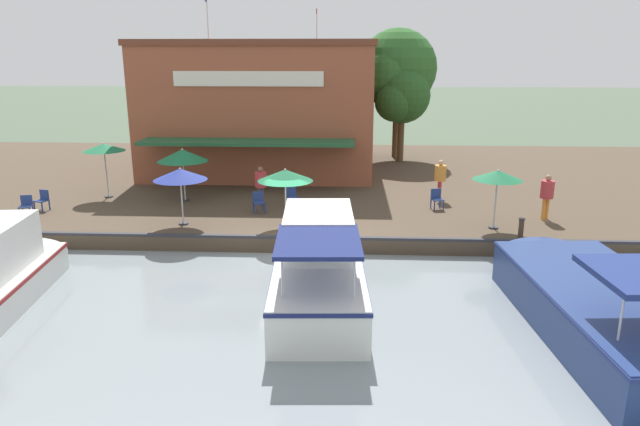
{
  "coord_description": "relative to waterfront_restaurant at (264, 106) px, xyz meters",
  "views": [
    {
      "loc": [
        18.98,
        1.81,
        6.87
      ],
      "look_at": [
        -1.0,
        0.8,
        1.3
      ],
      "focal_mm": 32.0,
      "sensor_mm": 36.0,
      "label": 1
    }
  ],
  "objects": [
    {
      "name": "tree_behind_restaurant",
      "position": [
        -3.59,
        7.53,
        1.84
      ],
      "size": [
        5.02,
        4.79,
        7.86
      ],
      "color": "brown",
      "rests_on": "quay_deck"
    },
    {
      "name": "waterfront_restaurant",
      "position": [
        0.0,
        0.0,
        0.0
      ],
      "size": [
        11.67,
        12.13,
        9.27
      ],
      "color": "brown",
      "rests_on": "quay_deck"
    },
    {
      "name": "patio_umbrella_by_entrance",
      "position": [
        7.54,
        -6.12,
        -1.21
      ],
      "size": [
        1.85,
        1.85,
        2.5
      ],
      "color": "#B7B7B7",
      "rests_on": "quay_deck"
    },
    {
      "name": "patio_umbrella_near_quay_edge",
      "position": [
        8.05,
        -2.44,
        -1.44
      ],
      "size": [
        2.21,
        2.21,
        2.35
      ],
      "color": "#B7B7B7",
      "rests_on": "quay_deck"
    },
    {
      "name": "patio_umbrella_back_row",
      "position": [
        11.61,
        -1.51,
        -1.54
      ],
      "size": [
        2.01,
        2.01,
        2.2
      ],
      "color": "#B7B7B7",
      "rests_on": "quay_deck"
    },
    {
      "name": "quay_deck",
      "position": [
        2.26,
        2.96,
        -3.79
      ],
      "size": [
        22.0,
        56.0,
        0.6
      ],
      "primitive_type": "cube",
      "color": "#4C3D2D",
      "rests_on": "ground"
    },
    {
      "name": "cafe_chair_back_row_seat",
      "position": [
        8.76,
        2.4,
        -3.01
      ],
      "size": [
        0.58,
        0.58,
        0.85
      ],
      "color": "navy",
      "rests_on": "quay_deck"
    },
    {
      "name": "cafe_chair_under_first_umbrella",
      "position": [
        11.58,
        4.04,
        -3.01
      ],
      "size": [
        0.5,
        0.5,
        0.85
      ],
      "color": "navy",
      "rests_on": "quay_deck"
    },
    {
      "name": "person_at_quay_edge",
      "position": [
        7.26,
        8.85,
        -2.35
      ],
      "size": [
        0.51,
        0.51,
        1.8
      ],
      "color": "#B23338",
      "rests_on": "quay_deck"
    },
    {
      "name": "motorboat_mid_row",
      "position": [
        16.8,
        3.95,
        -3.08
      ],
      "size": [
        7.3,
        2.79,
        2.48
      ],
      "color": "white",
      "rests_on": "river_water"
    },
    {
      "name": "patio_umbrella_mid_patio_right",
      "position": [
        11.63,
        2.44,
        -1.53
      ],
      "size": [
        2.06,
        2.06,
        2.22
      ],
      "color": "#B7B7B7",
      "rests_on": "quay_deck"
    },
    {
      "name": "patio_umbrella_mid_patio_left",
      "position": [
        11.53,
        10.23,
        -1.47
      ],
      "size": [
        1.79,
        1.79,
        2.25
      ],
      "color": "#B7B7B7",
      "rests_on": "quay_deck"
    },
    {
      "name": "tree_upstream_bank",
      "position": [
        -2.13,
        7.79,
        0.36
      ],
      "size": [
        3.48,
        3.32,
        5.62
      ],
      "color": "brown",
      "rests_on": "quay_deck"
    },
    {
      "name": "mooring_post",
      "position": [
        12.91,
        10.83,
        -3.09
      ],
      "size": [
        0.22,
        0.22,
        0.78
      ],
      "color": "#473323",
      "rests_on": "quay_deck"
    },
    {
      "name": "cafe_chair_facing_river",
      "position": [
        8.85,
        8.5,
        -3.01
      ],
      "size": [
        0.53,
        0.53,
        0.85
      ],
      "color": "navy",
      "rests_on": "quay_deck"
    },
    {
      "name": "cafe_chair_far_corner_seat",
      "position": [
        9.88,
        -7.92,
        -3.01
      ],
      "size": [
        0.54,
        0.54,
        0.85
      ],
      "color": "navy",
      "rests_on": "quay_deck"
    },
    {
      "name": "cafe_chair_mid_patio",
      "position": [
        10.83,
        -8.09,
        -3.01
      ],
      "size": [
        0.52,
        0.52,
        0.85
      ],
      "color": "navy",
      "rests_on": "quay_deck"
    },
    {
      "name": "motorboat_outer_channel",
      "position": [
        18.17,
        11.13,
        -3.32
      ],
      "size": [
        9.26,
        3.75,
        2.43
      ],
      "color": "navy",
      "rests_on": "river_water"
    },
    {
      "name": "quay_edge_fender",
      "position": [
        13.16,
        2.96,
        -3.44
      ],
      "size": [
        0.2,
        50.4,
        0.1
      ],
      "primitive_type": "cube",
      "color": "#2D2D33",
      "rests_on": "quay_deck"
    },
    {
      "name": "person_mid_patio",
      "position": [
        10.22,
        12.54,
        -2.36
      ],
      "size": [
        0.51,
        0.51,
        1.79
      ],
      "color": "orange",
      "rests_on": "quay_deck"
    },
    {
      "name": "ground_plane",
      "position": [
        13.26,
        2.96,
        -4.09
      ],
      "size": [
        220.0,
        220.0,
        0.0
      ],
      "primitive_type": "plane",
      "color": "#4C5B47"
    },
    {
      "name": "cafe_chair_beside_entrance",
      "position": [
        9.72,
        1.12,
        -3.01
      ],
      "size": [
        0.57,
        0.57,
        0.85
      ],
      "color": "navy",
      "rests_on": "quay_deck"
    },
    {
      "name": "person_near_entrance",
      "position": [
        8.72,
        1.06,
        -2.42
      ],
      "size": [
        0.48,
        0.48,
        1.71
      ],
      "color": "#4C4C56",
      "rests_on": "quay_deck"
    }
  ]
}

